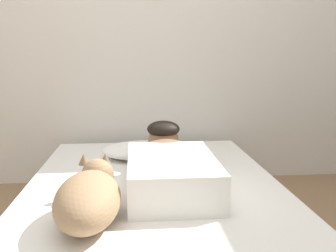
{
  "coord_description": "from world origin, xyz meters",
  "views": [
    {
      "loc": [
        -0.05,
        -1.41,
        1.0
      ],
      "look_at": [
        0.15,
        0.74,
        0.59
      ],
      "focal_mm": 39.45,
      "sensor_mm": 36.0,
      "label": 1
    }
  ],
  "objects_px": {
    "dog": "(89,196)",
    "coffee_cup": "(163,153)",
    "pillow": "(142,150)",
    "bed": "(154,214)",
    "cell_phone": "(150,191)",
    "person_lying": "(169,164)"
  },
  "relations": [
    {
      "from": "pillow",
      "to": "coffee_cup",
      "type": "relative_size",
      "value": 4.16
    },
    {
      "from": "person_lying",
      "to": "cell_phone",
      "type": "height_order",
      "value": "person_lying"
    },
    {
      "from": "person_lying",
      "to": "bed",
      "type": "bearing_deg",
      "value": 174.91
    },
    {
      "from": "dog",
      "to": "coffee_cup",
      "type": "bearing_deg",
      "value": 67.74
    },
    {
      "from": "coffee_cup",
      "to": "cell_phone",
      "type": "distance_m",
      "value": 0.61
    },
    {
      "from": "bed",
      "to": "dog",
      "type": "height_order",
      "value": "dog"
    },
    {
      "from": "dog",
      "to": "coffee_cup",
      "type": "height_order",
      "value": "dog"
    },
    {
      "from": "pillow",
      "to": "bed",
      "type": "bearing_deg",
      "value": -83.65
    },
    {
      "from": "dog",
      "to": "cell_phone",
      "type": "height_order",
      "value": "dog"
    },
    {
      "from": "bed",
      "to": "pillow",
      "type": "bearing_deg",
      "value": 96.35
    },
    {
      "from": "cell_phone",
      "to": "coffee_cup",
      "type": "bearing_deg",
      "value": 79.39
    },
    {
      "from": "dog",
      "to": "person_lying",
      "type": "bearing_deg",
      "value": 49.46
    },
    {
      "from": "pillow",
      "to": "coffee_cup",
      "type": "distance_m",
      "value": 0.14
    },
    {
      "from": "dog",
      "to": "bed",
      "type": "bearing_deg",
      "value": 56.46
    },
    {
      "from": "dog",
      "to": "cell_phone",
      "type": "distance_m",
      "value": 0.41
    },
    {
      "from": "bed",
      "to": "coffee_cup",
      "type": "relative_size",
      "value": 15.57
    },
    {
      "from": "pillow",
      "to": "cell_phone",
      "type": "relative_size",
      "value": 3.71
    },
    {
      "from": "person_lying",
      "to": "dog",
      "type": "height_order",
      "value": "person_lying"
    },
    {
      "from": "dog",
      "to": "coffee_cup",
      "type": "relative_size",
      "value": 4.6
    },
    {
      "from": "bed",
      "to": "pillow",
      "type": "relative_size",
      "value": 3.74
    },
    {
      "from": "person_lying",
      "to": "coffee_cup",
      "type": "bearing_deg",
      "value": 89.27
    },
    {
      "from": "pillow",
      "to": "cell_phone",
      "type": "distance_m",
      "value": 0.61
    }
  ]
}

